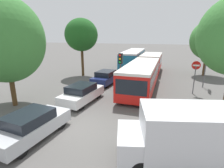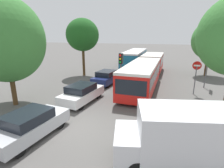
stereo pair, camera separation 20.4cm
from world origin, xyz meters
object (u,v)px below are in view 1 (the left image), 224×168
direction_sign_post (206,61)px  white_van (190,135)px  queued_car_navy (106,77)px  no_entry_sign (195,72)px  queued_car_white (82,93)px  tree_left_mid (81,35)px  tree_left_near (6,42)px  traffic_light (120,64)px  city_bus_rear (133,57)px  articulated_bus (146,68)px  tree_right_mid (208,40)px  queued_car_silver (31,125)px

direction_sign_post → white_van: bearing=90.1°
queued_car_navy → no_entry_sign: 8.34m
queued_car_white → tree_left_mid: bearing=31.9°
tree_left_mid → white_van: bearing=-48.0°
tree_left_near → white_van: bearing=-12.1°
white_van → traffic_light: size_ratio=1.57×
city_bus_rear → queued_car_white: bearing=176.2°
direction_sign_post → tree_left_near: bearing=44.9°
white_van → traffic_light: 9.49m
tree_left_mid → articulated_bus: bearing=0.4°
tree_right_mid → traffic_light: bearing=-129.5°
queued_car_silver → queued_car_navy: size_ratio=1.00×
articulated_bus → no_entry_sign: no_entry_sign is taller
traffic_light → no_entry_sign: traffic_light is taller
city_bus_rear → tree_left_mid: (-4.32, -9.31, 3.47)m
queued_car_navy → white_van: size_ratio=0.76×
no_entry_sign → tree_left_near: 14.47m
queued_car_silver → white_van: 7.06m
city_bus_rear → tree_left_near: size_ratio=1.59×
queued_car_silver → tree_left_mid: size_ratio=0.59×
tree_left_mid → tree_right_mid: 15.16m
no_entry_sign → city_bus_rear: bearing=-147.2°
city_bus_rear → direction_sign_post: (9.14, -10.08, 1.12)m
white_van → direction_sign_post: (2.10, 11.83, 1.33)m
queued_car_silver → queued_car_navy: bearing=5.1°
articulated_bus → tree_right_mid: bearing=126.5°
queued_car_silver → city_bus_rear: bearing=4.0°
white_van → tree_left_near: size_ratio=0.72×
direction_sign_post → tree_left_near: 16.56m
no_entry_sign → queued_car_silver: bearing=-38.7°
queued_car_silver → tree_right_mid: size_ratio=0.61×
queued_car_white → articulated_bus: bearing=-19.4°
white_van → tree_left_near: (-11.41, 2.45, 3.20)m
queued_car_white → tree_left_mid: (-4.31, 8.10, 4.21)m
direction_sign_post → queued_car_silver: bearing=63.9°
queued_car_navy → traffic_light: size_ratio=1.20×
queued_car_silver → tree_left_near: (-4.40, 3.03, 3.75)m
tree_left_near → queued_car_white: bearing=25.0°
no_entry_sign → direction_sign_post: bearing=155.5°
queued_car_silver → tree_right_mid: bearing=-24.7°
tree_left_near → tree_left_mid: 10.16m
tree_right_mid → queued_car_white: bearing=-127.1°
queued_car_navy → direction_sign_post: (9.34, 1.87, 1.87)m
white_van → no_entry_sign: (1.01, 9.42, 0.64)m
white_van → city_bus_rear: bearing=-88.4°
queued_car_silver → traffic_light: 8.90m
tree_left_mid → queued_car_navy: bearing=-32.6°
tree_left_near → queued_car_navy: bearing=60.9°
articulated_bus → tree_left_mid: (-7.83, -0.06, 3.51)m
tree_left_near → tree_right_mid: (14.34, 15.20, -0.12)m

